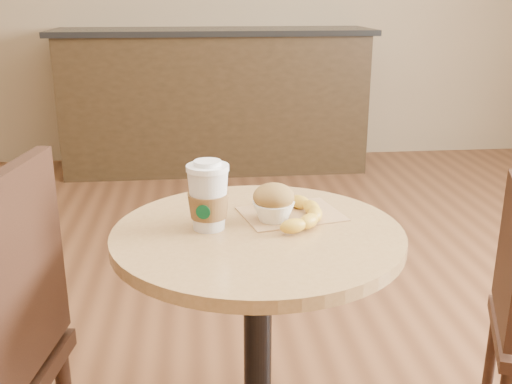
% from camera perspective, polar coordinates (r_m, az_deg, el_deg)
% --- Properties ---
extents(cafe_table, '(0.69, 0.69, 0.75)m').
position_cam_1_polar(cafe_table, '(1.50, 0.16, -11.50)').
color(cafe_table, black).
rests_on(cafe_table, ground).
extents(service_counter, '(2.30, 0.65, 1.04)m').
position_cam_1_polar(service_counter, '(4.55, -3.92, 8.74)').
color(service_counter, black).
rests_on(service_counter, ground).
extents(kraft_bag, '(0.27, 0.23, 0.00)m').
position_cam_1_polar(kraft_bag, '(1.50, 3.36, -2.10)').
color(kraft_bag, '#A67D50').
rests_on(kraft_bag, cafe_table).
extents(coffee_cup, '(0.10, 0.10, 0.17)m').
position_cam_1_polar(coffee_cup, '(1.39, -4.56, -0.62)').
color(coffee_cup, silver).
rests_on(coffee_cup, cafe_table).
extents(muffin, '(0.10, 0.10, 0.09)m').
position_cam_1_polar(muffin, '(1.44, 1.69, -1.00)').
color(muffin, white).
rests_on(muffin, kraft_bag).
extents(banana, '(0.16, 0.27, 0.03)m').
position_cam_1_polar(banana, '(1.47, 4.21, -1.84)').
color(banana, gold).
rests_on(banana, kraft_bag).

